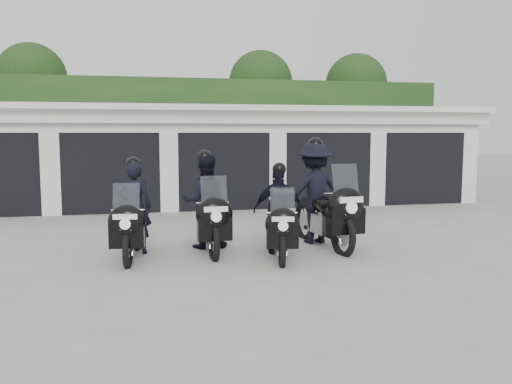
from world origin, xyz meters
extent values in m
plane|color=#A1A19B|center=(0.00, 0.00, 0.00)|extent=(80.00, 80.00, 0.00)
cube|color=white|center=(0.00, 8.50, 1.40)|extent=(16.00, 6.00, 2.80)
cube|color=white|center=(0.00, 8.30, 2.88)|extent=(16.40, 6.80, 0.16)
cube|color=white|center=(0.00, 5.25, 2.65)|extent=(16.40, 0.12, 0.40)
cube|color=black|center=(0.00, 5.48, 0.12)|extent=(16.00, 0.06, 0.24)
cube|color=white|center=(-4.65, 5.65, 1.40)|extent=(0.50, 0.50, 2.80)
cube|color=black|center=(-3.10, 6.70, 1.10)|extent=(2.60, 2.60, 2.20)
cube|color=white|center=(-3.10, 5.65, 2.50)|extent=(2.60, 0.50, 0.60)
cube|color=white|center=(-1.55, 5.65, 1.40)|extent=(0.50, 0.50, 2.80)
cube|color=black|center=(0.00, 6.70, 1.10)|extent=(2.60, 2.60, 2.20)
cube|color=white|center=(0.00, 5.65, 2.50)|extent=(2.60, 0.50, 0.60)
cube|color=white|center=(1.55, 5.65, 1.40)|extent=(0.50, 0.50, 2.80)
cube|color=black|center=(3.10, 6.70, 1.10)|extent=(2.60, 2.60, 2.20)
cube|color=white|center=(3.10, 5.65, 2.50)|extent=(2.60, 0.50, 0.60)
cube|color=white|center=(4.65, 5.65, 1.40)|extent=(0.50, 0.50, 2.80)
cube|color=black|center=(6.20, 6.70, 1.10)|extent=(2.60, 2.60, 2.20)
cube|color=white|center=(6.20, 5.65, 2.50)|extent=(2.60, 0.50, 0.60)
cube|color=white|center=(7.75, 5.65, 1.40)|extent=(0.50, 0.50, 2.80)
cube|color=#1A3914|center=(0.00, 12.50, 2.15)|extent=(20.00, 2.00, 4.30)
sphere|color=#1A3914|center=(-6.50, 14.00, 4.40)|extent=(2.80, 2.80, 2.80)
cylinder|color=black|center=(-6.50, 14.00, 1.65)|extent=(0.24, 0.24, 3.30)
sphere|color=#1A3914|center=(3.00, 14.00, 4.40)|extent=(2.80, 2.80, 2.80)
cylinder|color=black|center=(3.00, 14.00, 1.65)|extent=(0.24, 0.24, 3.30)
sphere|color=#1A3914|center=(7.50, 14.00, 4.40)|extent=(2.80, 2.80, 2.80)
cylinder|color=black|center=(7.50, 14.00, 1.65)|extent=(0.24, 0.24, 3.30)
torus|color=black|center=(-2.59, -0.66, 0.30)|extent=(0.19, 0.71, 0.70)
torus|color=black|center=(-2.43, 0.72, 0.30)|extent=(0.19, 0.71, 0.70)
cube|color=#A0A0A5|center=(-2.51, 0.05, 0.37)|extent=(0.31, 0.56, 0.31)
cube|color=black|center=(-2.51, 0.03, 0.21)|extent=(0.22, 1.25, 0.06)
ellipsoid|color=black|center=(-2.53, -0.11, 0.69)|extent=(0.37, 0.59, 0.28)
cube|color=black|center=(-2.48, 0.30, 0.71)|extent=(0.31, 0.56, 0.10)
ellipsoid|color=black|center=(-2.60, -0.74, 0.75)|extent=(0.64, 0.39, 0.58)
cube|color=black|center=(-2.60, -0.74, 0.53)|extent=(0.58, 0.27, 0.39)
cube|color=#B2BFC6|center=(-2.60, -0.71, 1.14)|extent=(0.43, 0.16, 0.49)
cylinder|color=silver|center=(-2.58, -0.54, 0.93)|extent=(0.54, 0.09, 0.03)
cube|color=white|center=(-2.62, -0.90, 0.87)|extent=(0.39, 0.06, 0.09)
cube|color=white|center=(-2.61, -0.87, 0.69)|extent=(0.17, 0.03, 0.10)
imported|color=black|center=(-2.48, 0.32, 0.85)|extent=(0.66, 0.47, 1.69)
sphere|color=black|center=(-2.48, 0.32, 1.64)|extent=(0.26, 0.26, 0.26)
torus|color=black|center=(-1.14, -0.47, 0.32)|extent=(0.13, 0.75, 0.75)
torus|color=black|center=(-1.17, 1.00, 0.32)|extent=(0.13, 0.75, 0.75)
cube|color=#A0A0A5|center=(-1.15, 0.29, 0.39)|extent=(0.28, 0.57, 0.33)
cube|color=black|center=(-1.15, 0.27, 0.22)|extent=(0.11, 1.33, 0.06)
ellipsoid|color=black|center=(-1.15, 0.11, 0.73)|extent=(0.34, 0.59, 0.29)
cube|color=black|center=(-1.16, 0.55, 0.76)|extent=(0.28, 0.57, 0.10)
ellipsoid|color=black|center=(-1.14, -0.55, 0.80)|extent=(0.65, 0.35, 0.61)
cube|color=black|center=(-1.14, -0.55, 0.56)|extent=(0.60, 0.24, 0.41)
cube|color=#B2BFC6|center=(-1.14, -0.52, 1.20)|extent=(0.45, 0.13, 0.52)
cylinder|color=silver|center=(-1.14, -0.34, 0.98)|extent=(0.57, 0.04, 0.03)
cube|color=white|center=(-1.13, -0.72, 0.92)|extent=(0.41, 0.02, 0.09)
cube|color=white|center=(-1.13, -0.69, 0.73)|extent=(0.18, 0.02, 0.10)
imported|color=black|center=(-1.16, 0.57, 0.90)|extent=(0.88, 0.70, 1.79)
sphere|color=black|center=(-1.16, 0.57, 1.73)|extent=(0.28, 0.28, 0.28)
torus|color=black|center=(-0.10, -1.15, 0.28)|extent=(0.23, 0.67, 0.66)
torus|color=black|center=(0.17, 0.14, 0.28)|extent=(0.23, 0.67, 0.66)
cube|color=#A0A0A5|center=(0.04, -0.49, 0.35)|extent=(0.33, 0.54, 0.29)
cube|color=black|center=(0.03, -0.50, 0.20)|extent=(0.31, 1.17, 0.05)
ellipsoid|color=black|center=(0.01, -0.64, 0.65)|extent=(0.39, 0.57, 0.26)
cube|color=black|center=(0.08, -0.26, 0.67)|extent=(0.33, 0.54, 0.09)
ellipsoid|color=black|center=(-0.11, -1.22, 0.71)|extent=(0.62, 0.41, 0.55)
cube|color=black|center=(-0.11, -1.22, 0.50)|extent=(0.56, 0.30, 0.36)
cube|color=#B2BFC6|center=(-0.11, -1.19, 1.07)|extent=(0.41, 0.18, 0.46)
cylinder|color=silver|center=(-0.08, -1.04, 0.87)|extent=(0.50, 0.13, 0.03)
cube|color=white|center=(-0.14, -1.37, 0.82)|extent=(0.36, 0.09, 0.08)
cube|color=white|center=(-0.14, -1.34, 0.65)|extent=(0.16, 0.05, 0.09)
imported|color=black|center=(0.09, -0.24, 0.80)|extent=(1.02, 0.71, 1.59)
sphere|color=black|center=(0.09, -0.24, 1.54)|extent=(0.25, 0.25, 0.25)
torus|color=black|center=(1.18, -0.60, 0.36)|extent=(0.23, 0.85, 0.84)
torus|color=black|center=(0.97, 1.05, 0.36)|extent=(0.23, 0.85, 0.84)
cube|color=#A0A0A5|center=(1.08, 0.25, 0.44)|extent=(0.38, 0.67, 0.37)
cube|color=black|center=(1.08, 0.23, 0.25)|extent=(0.28, 1.49, 0.07)
ellipsoid|color=black|center=(1.10, 0.05, 0.83)|extent=(0.45, 0.70, 0.33)
cube|color=black|center=(1.04, 0.55, 0.85)|extent=(0.38, 0.67, 0.11)
ellipsoid|color=black|center=(1.20, -0.69, 0.90)|extent=(0.77, 0.47, 0.69)
cube|color=black|center=(1.20, -0.69, 0.63)|extent=(0.69, 0.34, 0.46)
cube|color=#B2BFC6|center=(1.19, -0.65, 1.36)|extent=(0.52, 0.20, 0.59)
cylinder|color=silver|center=(1.17, -0.46, 1.10)|extent=(0.64, 0.11, 0.03)
cube|color=white|center=(1.22, -0.88, 1.03)|extent=(0.46, 0.08, 0.10)
cube|color=white|center=(1.22, -0.85, 0.83)|extent=(0.21, 0.04, 0.11)
imported|color=black|center=(1.04, 0.57, 1.01)|extent=(1.38, 0.83, 2.02)
sphere|color=black|center=(1.04, 0.57, 1.95)|extent=(0.31, 0.31, 0.31)
camera|label=1|loc=(-2.41, -9.64, 2.20)|focal=38.00mm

